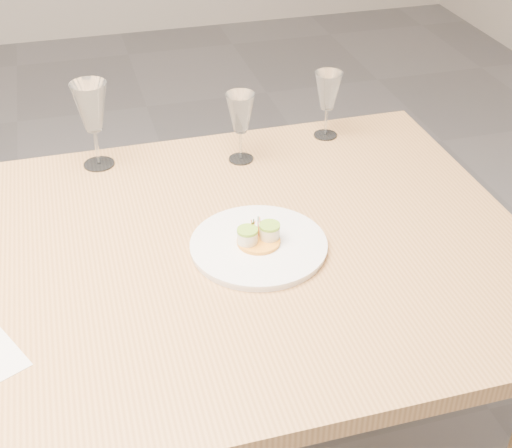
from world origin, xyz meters
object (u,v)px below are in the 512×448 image
object	(u,v)px
wine_glass_3	(240,115)
wine_glass_4	(328,92)
wine_glass_2	(91,109)
dinner_plate	(259,244)

from	to	relation	value
wine_glass_3	wine_glass_4	xyz separation A→B (m)	(0.25, 0.06, 0.00)
wine_glass_2	wine_glass_3	size ratio (longest dim) A/B	1.22
dinner_plate	wine_glass_2	bearing A→B (deg)	122.78
dinner_plate	wine_glass_3	world-z (taller)	wine_glass_3
wine_glass_2	wine_glass_3	xyz separation A→B (m)	(0.35, -0.07, -0.03)
wine_glass_2	wine_glass_3	bearing A→B (deg)	-11.41
dinner_plate	wine_glass_4	xyz separation A→B (m)	(0.31, 0.44, 0.11)
wine_glass_4	wine_glass_2	bearing A→B (deg)	179.48
dinner_plate	wine_glass_3	bearing A→B (deg)	80.94
wine_glass_3	wine_glass_4	world-z (taller)	same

